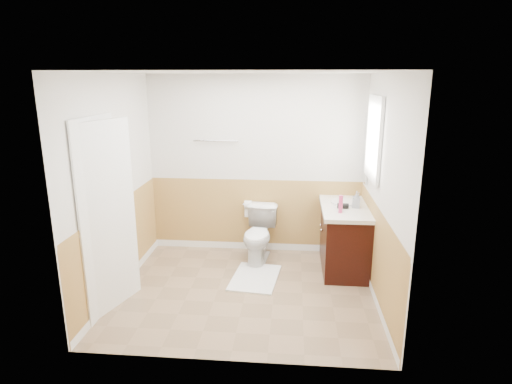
# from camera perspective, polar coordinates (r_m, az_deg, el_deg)

# --- Properties ---
(floor) EXTENTS (3.00, 3.00, 0.00)m
(floor) POSITION_cam_1_polar(r_m,az_deg,el_deg) (5.19, -1.38, -13.05)
(floor) COLOR #8C7051
(floor) RESTS_ON ground
(ceiling) EXTENTS (3.00, 3.00, 0.00)m
(ceiling) POSITION_cam_1_polar(r_m,az_deg,el_deg) (4.58, -1.58, 15.72)
(ceiling) COLOR white
(ceiling) RESTS_ON floor
(wall_back) EXTENTS (3.00, 0.00, 3.00)m
(wall_back) POSITION_cam_1_polar(r_m,az_deg,el_deg) (5.99, -0.07, 3.55)
(wall_back) COLOR silver
(wall_back) RESTS_ON floor
(wall_front) EXTENTS (3.00, 0.00, 3.00)m
(wall_front) POSITION_cam_1_polar(r_m,az_deg,el_deg) (3.50, -3.87, -4.96)
(wall_front) COLOR silver
(wall_front) RESTS_ON floor
(wall_left) EXTENTS (0.00, 3.00, 3.00)m
(wall_left) POSITION_cam_1_polar(r_m,az_deg,el_deg) (5.12, -18.39, 0.76)
(wall_left) COLOR silver
(wall_left) RESTS_ON floor
(wall_right) EXTENTS (0.00, 3.00, 3.00)m
(wall_right) POSITION_cam_1_polar(r_m,az_deg,el_deg) (4.80, 16.60, -0.00)
(wall_right) COLOR silver
(wall_right) RESTS_ON floor
(wainscot_back) EXTENTS (3.00, 0.00, 3.00)m
(wainscot_back) POSITION_cam_1_polar(r_m,az_deg,el_deg) (6.18, -0.08, -3.31)
(wainscot_back) COLOR tan
(wainscot_back) RESTS_ON floor
(wainscot_front) EXTENTS (3.00, 0.00, 3.00)m
(wainscot_front) POSITION_cam_1_polar(r_m,az_deg,el_deg) (3.83, -3.64, -15.49)
(wainscot_front) COLOR tan
(wainscot_front) RESTS_ON floor
(wainscot_left) EXTENTS (0.00, 2.60, 2.60)m
(wainscot_left) POSITION_cam_1_polar(r_m,az_deg,el_deg) (5.34, -17.61, -7.06)
(wainscot_left) COLOR tan
(wainscot_left) RESTS_ON floor
(wainscot_right) EXTENTS (0.00, 2.60, 2.60)m
(wainscot_right) POSITION_cam_1_polar(r_m,az_deg,el_deg) (5.04, 15.82, -8.26)
(wainscot_right) COLOR tan
(wainscot_right) RESTS_ON floor
(toilet) EXTENTS (0.49, 0.76, 0.74)m
(toilet) POSITION_cam_1_polar(r_m,az_deg,el_deg) (5.85, 0.38, -5.77)
(toilet) COLOR white
(toilet) RESTS_ON floor
(bath_mat) EXTENTS (0.64, 0.86, 0.02)m
(bath_mat) POSITION_cam_1_polar(r_m,az_deg,el_deg) (5.47, -0.12, -11.37)
(bath_mat) COLOR white
(bath_mat) RESTS_ON floor
(vanity_cabinet) EXTENTS (0.55, 1.10, 0.80)m
(vanity_cabinet) POSITION_cam_1_polar(r_m,az_deg,el_deg) (5.74, 11.66, -6.14)
(vanity_cabinet) COLOR black
(vanity_cabinet) RESTS_ON floor
(vanity_knob_left) EXTENTS (0.03, 0.03, 0.03)m
(vanity_knob_left) POSITION_cam_1_polar(r_m,az_deg,el_deg) (5.57, 8.78, -5.03)
(vanity_knob_left) COLOR silver
(vanity_knob_left) RESTS_ON vanity_cabinet
(vanity_knob_right) EXTENTS (0.03, 0.03, 0.03)m
(vanity_knob_right) POSITION_cam_1_polar(r_m,az_deg,el_deg) (5.76, 8.66, -4.35)
(vanity_knob_right) COLOR silver
(vanity_knob_right) RESTS_ON vanity_cabinet
(countertop) EXTENTS (0.60, 1.15, 0.05)m
(countertop) POSITION_cam_1_polar(r_m,az_deg,el_deg) (5.61, 11.79, -2.08)
(countertop) COLOR silver
(countertop) RESTS_ON vanity_cabinet
(sink_basin) EXTENTS (0.36, 0.36, 0.02)m
(sink_basin) POSITION_cam_1_polar(r_m,az_deg,el_deg) (5.74, 11.74, -1.31)
(sink_basin) COLOR white
(sink_basin) RESTS_ON countertop
(faucet) EXTENTS (0.02, 0.02, 0.14)m
(faucet) POSITION_cam_1_polar(r_m,az_deg,el_deg) (5.75, 13.56, -0.77)
(faucet) COLOR silver
(faucet) RESTS_ON countertop
(lotion_bottle) EXTENTS (0.05, 0.05, 0.22)m
(lotion_bottle) POSITION_cam_1_polar(r_m,az_deg,el_deg) (5.27, 11.25, -1.61)
(lotion_bottle) COLOR #C93468
(lotion_bottle) RESTS_ON countertop
(soap_dispenser) EXTENTS (0.11, 0.11, 0.21)m
(soap_dispenser) POSITION_cam_1_polar(r_m,az_deg,el_deg) (5.54, 13.26, -0.99)
(soap_dispenser) COLOR gray
(soap_dispenser) RESTS_ON countertop
(hair_dryer_body) EXTENTS (0.14, 0.07, 0.07)m
(hair_dryer_body) POSITION_cam_1_polar(r_m,az_deg,el_deg) (5.47, 11.54, -1.83)
(hair_dryer_body) COLOR black
(hair_dryer_body) RESTS_ON countertop
(hair_dryer_handle) EXTENTS (0.03, 0.03, 0.07)m
(hair_dryer_handle) POSITION_cam_1_polar(r_m,az_deg,el_deg) (5.54, 11.15, -1.94)
(hair_dryer_handle) COLOR black
(hair_dryer_handle) RESTS_ON countertop
(mirror_panel) EXTENTS (0.02, 0.35, 0.90)m
(mirror_panel) POSITION_cam_1_polar(r_m,az_deg,el_deg) (5.80, 14.50, 5.69)
(mirror_panel) COLOR silver
(mirror_panel) RESTS_ON wall_right
(window_frame) EXTENTS (0.04, 0.80, 1.00)m
(window_frame) POSITION_cam_1_polar(r_m,az_deg,el_deg) (5.27, 15.46, 6.93)
(window_frame) COLOR white
(window_frame) RESTS_ON wall_right
(window_glass) EXTENTS (0.01, 0.70, 0.90)m
(window_glass) POSITION_cam_1_polar(r_m,az_deg,el_deg) (5.27, 15.63, 6.92)
(window_glass) COLOR white
(window_glass) RESTS_ON wall_right
(door) EXTENTS (0.29, 0.78, 2.04)m
(door) POSITION_cam_1_polar(r_m,az_deg,el_deg) (4.75, -19.16, -3.29)
(door) COLOR white
(door) RESTS_ON wall_left
(door_frame) EXTENTS (0.02, 0.92, 2.10)m
(door_frame) POSITION_cam_1_polar(r_m,az_deg,el_deg) (4.78, -20.00, -3.14)
(door_frame) COLOR white
(door_frame) RESTS_ON wall_left
(door_knob) EXTENTS (0.06, 0.06, 0.06)m
(door_knob) POSITION_cam_1_polar(r_m,az_deg,el_deg) (5.03, -16.97, -2.92)
(door_knob) COLOR silver
(door_knob) RESTS_ON door
(towel_bar) EXTENTS (0.62, 0.02, 0.02)m
(towel_bar) POSITION_cam_1_polar(r_m,az_deg,el_deg) (5.96, -5.43, 6.83)
(towel_bar) COLOR silver
(towel_bar) RESTS_ON wall_back
(tp_holder_bar) EXTENTS (0.14, 0.02, 0.02)m
(tp_holder_bar) POSITION_cam_1_polar(r_m,az_deg,el_deg) (6.07, -1.07, -1.67)
(tp_holder_bar) COLOR silver
(tp_holder_bar) RESTS_ON wall_back
(tp_roll) EXTENTS (0.10, 0.11, 0.11)m
(tp_roll) POSITION_cam_1_polar(r_m,az_deg,el_deg) (6.07, -1.07, -1.67)
(tp_roll) COLOR white
(tp_roll) RESTS_ON tp_holder_bar
(tp_sheet) EXTENTS (0.10, 0.01, 0.16)m
(tp_sheet) POSITION_cam_1_polar(r_m,az_deg,el_deg) (6.10, -1.07, -2.66)
(tp_sheet) COLOR white
(tp_sheet) RESTS_ON tp_roll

